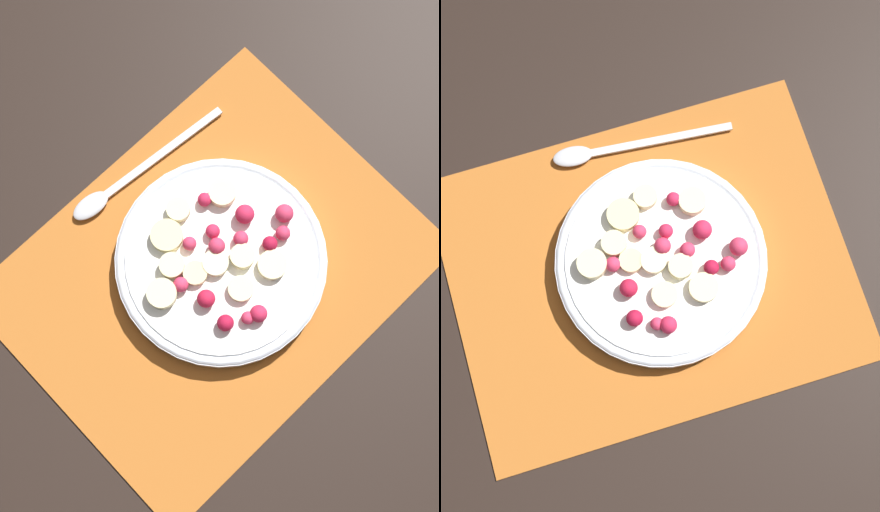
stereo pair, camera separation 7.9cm
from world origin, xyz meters
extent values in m
plane|color=black|center=(0.00, 0.00, 0.00)|extent=(3.00, 3.00, 0.00)
cube|color=#B26023|center=(0.00, 0.00, 0.00)|extent=(0.45, 0.35, 0.01)
cylinder|color=silver|center=(-0.01, 0.00, 0.02)|extent=(0.24, 0.24, 0.02)
torus|color=silver|center=(-0.01, 0.00, 0.02)|extent=(0.24, 0.24, 0.01)
cylinder|color=white|center=(-0.01, 0.00, 0.03)|extent=(0.22, 0.22, 0.00)
cylinder|color=#F4EAB7|center=(-0.01, 0.00, 0.04)|extent=(0.04, 0.04, 0.01)
cylinder|color=beige|center=(-0.01, 0.04, 0.04)|extent=(0.03, 0.03, 0.01)
cylinder|color=beige|center=(-0.03, 0.02, 0.04)|extent=(0.04, 0.04, 0.01)
cylinder|color=beige|center=(-0.05, 0.05, 0.04)|extent=(0.04, 0.04, 0.01)
cylinder|color=beige|center=(0.03, -0.03, 0.04)|extent=(0.03, 0.03, 0.01)
cylinder|color=beige|center=(0.01, -0.06, 0.04)|extent=(0.04, 0.04, 0.01)
cylinder|color=beige|center=(0.06, -0.02, 0.04)|extent=(0.04, 0.04, 0.01)
cylinder|color=beige|center=(-0.02, -0.07, 0.04)|extent=(0.04, 0.04, 0.01)
cylinder|color=beige|center=(-0.07, -0.05, 0.04)|extent=(0.04, 0.04, 0.01)
cylinder|color=beige|center=(0.02, -0.01, 0.04)|extent=(0.03, 0.03, 0.01)
sphere|color=red|center=(0.03, 0.02, 0.04)|extent=(0.02, 0.02, 0.02)
sphere|color=#DB3356|center=(0.00, -0.04, 0.04)|extent=(0.02, 0.02, 0.02)
sphere|color=#D12347|center=(-0.05, -0.06, 0.04)|extent=(0.02, 0.02, 0.02)
sphere|color=#DB3356|center=(0.04, -0.01, 0.04)|extent=(0.02, 0.02, 0.02)
sphere|color=#D12347|center=(0.00, 0.07, 0.04)|extent=(0.02, 0.02, 0.02)
sphere|color=#DB3356|center=(-0.02, -0.01, 0.04)|extent=(0.02, 0.02, 0.02)
sphere|color=#DB3356|center=(-0.04, 0.00, 0.04)|extent=(0.02, 0.02, 0.02)
sphere|color=#D12347|center=(-0.07, -0.02, 0.04)|extent=(0.02, 0.02, 0.02)
sphere|color=#B21433|center=(-0.06, 0.03, 0.04)|extent=(0.02, 0.02, 0.02)
sphere|color=#DB3356|center=(0.01, 0.07, 0.04)|extent=(0.01, 0.01, 0.01)
sphere|color=#DB3356|center=(-0.08, 0.03, 0.04)|extent=(0.02, 0.02, 0.02)
sphere|color=#D12347|center=(-0.03, -0.03, 0.04)|extent=(0.02, 0.02, 0.02)
sphere|color=#DB3356|center=(-0.10, 0.01, 0.04)|extent=(0.02, 0.02, 0.02)
sphere|color=#B21433|center=(0.03, 0.06, 0.04)|extent=(0.02, 0.02, 0.02)
cube|color=silver|center=(-0.06, -0.14, 0.01)|extent=(0.17, 0.02, 0.00)
ellipsoid|color=silver|center=(0.05, -0.15, 0.01)|extent=(0.05, 0.03, 0.01)
camera|label=1|loc=(0.10, 0.12, 0.81)|focal=50.00mm
camera|label=2|loc=(0.04, 0.16, 0.81)|focal=50.00mm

